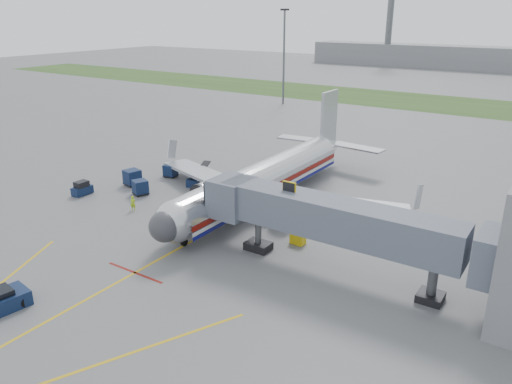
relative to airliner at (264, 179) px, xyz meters
The scene contains 16 objects.
ground 15.48m from the airliner, 90.01° to the right, with size 400.00×400.00×0.00m, color #565659.
grass_strip 74.80m from the airliner, 90.00° to the left, with size 300.00×25.00×0.01m, color #2D4C1E.
apron_markings 22.80m from the airliner, 90.01° to the right, with size 21.52×50.00×0.01m.
airliner is the anchor object (origin of this frame).
jet_bridge 16.54m from the airliner, 38.56° to the right, with size 25.30×4.00×6.90m.
light_mast_left 62.96m from the airliner, 118.72° to the left, with size 2.00×0.44×20.40m.
distant_terminal 155.08m from the airliner, 93.70° to the left, with size 120.00×14.00×8.00m, color slate.
control_tower 155.70m from the airliner, 104.96° to the left, with size 4.00×4.00×30.00m.
pushback_tug 28.51m from the airliner, 98.09° to the right, with size 2.77×3.95×1.52m.
baggage_tug 21.06m from the airliner, 152.53° to the right, with size 1.20×2.29×1.60m.
baggage_cart_a 14.45m from the airliner, 155.52° to the right, with size 2.07×2.07×1.69m.
baggage_cart_b 16.84m from the airliner, 165.66° to the right, with size 2.13×2.13×1.91m.
baggage_cart_c 14.79m from the airliner, behind, with size 1.71×1.71×1.59m.
belt_loader 10.26m from the airliner, behind, with size 2.23×4.66×2.20m.
ground_power_cart 11.24m from the airliner, 41.08° to the right, with size 1.33×0.93×1.02m.
ramp_worker 14.23m from the airliner, 135.73° to the right, with size 0.58×0.38×1.59m, color #A2CB17.
Camera 1 is at (27.83, -28.23, 19.86)m, focal length 35.00 mm.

